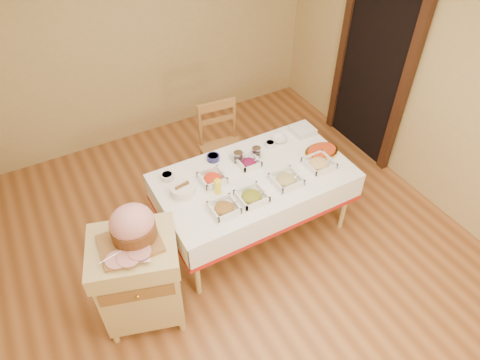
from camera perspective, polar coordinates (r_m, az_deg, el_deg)
name	(u,v)px	position (r m, az deg, el deg)	size (l,w,h in m)	color
room_shell	(242,159)	(3.33, 0.33, 2.88)	(5.00, 5.00, 5.00)	#995C2F
doorway	(374,65)	(5.21, 17.37, 14.37)	(0.09, 1.10, 2.20)	black
dining_table	(254,187)	(4.10, 1.89, -0.99)	(1.82, 1.02, 0.76)	tan
butcher_cart	(139,277)	(3.61, -13.27, -12.42)	(0.80, 0.72, 0.94)	tan
dining_chair	(223,148)	(4.67, -2.25, 4.30)	(0.50, 0.48, 1.03)	olive
ham_on_board	(132,227)	(3.22, -14.20, -6.12)	(0.47, 0.45, 0.31)	olive
serving_dish_a	(224,208)	(3.64, -2.12, -3.77)	(0.23, 0.23, 0.10)	silver
serving_dish_b	(252,196)	(3.74, 1.58, -2.20)	(0.24, 0.24, 0.10)	silver
serving_dish_c	(286,180)	(3.91, 6.18, 0.05)	(0.25, 0.25, 0.10)	silver
serving_dish_d	(319,163)	(4.13, 10.50, 2.19)	(0.25, 0.25, 0.09)	silver
serving_dish_e	(212,178)	(3.91, -3.70, 0.25)	(0.23, 0.22, 0.10)	silver
serving_dish_f	(249,162)	(4.08, 1.16, 2.38)	(0.20, 0.19, 0.09)	silver
small_bowl_left	(167,176)	(3.99, -9.67, 0.52)	(0.12, 0.12, 0.05)	silver
small_bowl_mid	(213,157)	(4.14, -3.60, 3.04)	(0.12, 0.12, 0.05)	#1C1E51
small_bowl_right	(270,144)	(4.31, 4.03, 4.82)	(0.10, 0.10, 0.05)	silver
bowl_white_imported	(238,157)	(4.16, -0.20, 3.12)	(0.16, 0.16, 0.04)	silver
bowl_small_imported	(279,139)	(4.39, 5.19, 5.48)	(0.16, 0.16, 0.05)	silver
preserve_jar_left	(238,158)	(4.10, -0.23, 3.00)	(0.09, 0.09, 0.11)	silver
preserve_jar_right	(256,153)	(4.16, 2.18, 3.64)	(0.09, 0.09, 0.11)	silver
mustard_bottle	(218,186)	(3.77, -2.99, -0.77)	(0.06, 0.06, 0.18)	yellow
bread_basket	(183,190)	(3.82, -7.66, -1.28)	(0.23, 0.23, 0.10)	white
plate_stack	(302,130)	(4.53, 8.32, 6.60)	(0.22, 0.22, 0.07)	silver
brass_platter	(322,152)	(4.29, 10.82, 3.74)	(0.36, 0.26, 0.05)	gold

